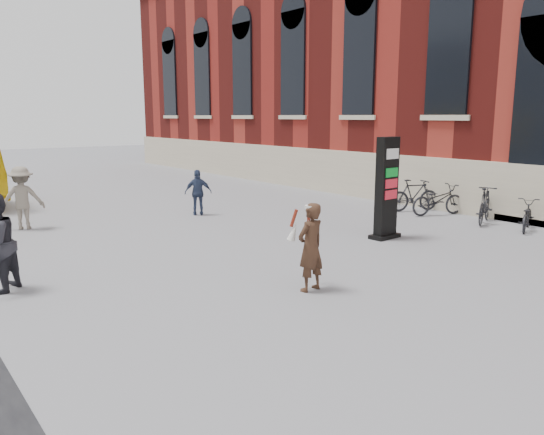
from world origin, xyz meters
TOP-DOWN VIEW (x-y plane):
  - ground at (0.00, 0.00)m, footprint 100.00×100.00m
  - info_pylon at (4.64, 2.29)m, footprint 0.88×0.47m
  - woman at (0.18, 0.27)m, footprint 0.67×0.62m
  - pedestrian_b at (-2.71, 9.39)m, footprint 1.32×1.00m
  - pedestrian_c at (2.38, 8.26)m, footprint 0.94×0.73m
  - bike_4 at (8.60, 0.52)m, footprint 1.73×1.16m
  - bike_5 at (8.60, 1.81)m, footprint 1.91×1.19m
  - bike_6 at (8.60, 3.48)m, footprint 2.04×1.24m
  - bike_7 at (8.60, 4.42)m, footprint 1.88×1.17m

SIDE VIEW (x-z plane):
  - ground at x=0.00m, z-range 0.00..0.00m
  - bike_4 at x=8.60m, z-range 0.00..0.86m
  - bike_6 at x=8.60m, z-range 0.00..1.01m
  - bike_7 at x=8.60m, z-range 0.00..1.10m
  - bike_5 at x=8.60m, z-range 0.00..1.11m
  - pedestrian_c at x=2.38m, z-range 0.00..1.49m
  - woman at x=0.18m, z-range 0.02..1.68m
  - pedestrian_b at x=-2.71m, z-range 0.00..1.80m
  - info_pylon at x=4.64m, z-range 0.00..2.68m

